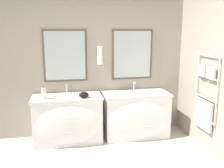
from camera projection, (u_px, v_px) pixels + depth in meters
The scene contains 8 objects.
wall_back at pixel (85, 62), 4.38m from camera, with size 5.20×0.17×2.60m.
wall_right at pixel (218, 70), 3.60m from camera, with size 0.13×4.13×2.60m.
vanity_left at pixel (68, 119), 4.15m from camera, with size 1.15×0.61×0.79m.
vanity_right at pixel (136, 115), 4.38m from camera, with size 1.15×0.61×0.79m.
faucet_left at pixel (67, 90), 4.22m from camera, with size 0.17×0.11×0.17m.
faucet_right at pixel (134, 87), 4.44m from camera, with size 0.17×0.11×0.17m.
toiletry_bottle at pixel (44, 93), 3.93m from camera, with size 0.07×0.07×0.21m.
amenity_bowl at pixel (84, 95), 4.02m from camera, with size 0.16×0.16×0.09m.
Camera 1 is at (-0.36, -2.25, 1.85)m, focal length 40.00 mm.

